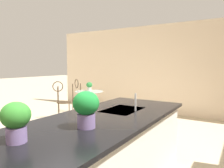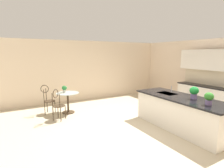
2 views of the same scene
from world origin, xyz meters
The scene contains 12 objects.
ground_plane centered at (0.00, 0.00, 0.00)m, with size 40.00×40.00×0.00m, color beige.
wall_left_window centered at (-4.26, 0.00, 1.35)m, with size 0.12×7.80×2.70m, color beige.
kitchen_island centered at (0.30, 0.85, 0.46)m, with size 2.80×1.06×0.92m.
back_counter_run centered at (-0.40, 3.21, 0.49)m, with size 2.44×0.64×1.52m.
upper_cabinet_run centered at (-0.40, 3.18, 1.90)m, with size 2.40×0.36×0.76m.
bistro_table centered at (-2.64, -1.57, 0.45)m, with size 0.80×0.80×0.74m.
chair_near_window centered at (-2.06, -2.06, 0.57)m, with size 0.54×0.54×1.04m.
chair_by_island centered at (-2.90, -2.21, 0.57)m, with size 0.51×0.52×1.04m.
sink_faucet centered at (-0.25, 1.03, 1.03)m, with size 0.02×0.02×0.22m, color #B2B5BA.
potted_plant_on_table centered at (-2.76, -1.65, 0.88)m, with size 0.17×0.17×0.25m.
potted_plant_counter_near centered at (0.60, 0.95, 1.11)m, with size 0.24×0.24×0.33m.
potted_plant_counter_far centered at (1.15, 0.75, 1.09)m, with size 0.21×0.21×0.30m.
Camera 2 is at (3.65, -3.30, 2.12)m, focal length 29.01 mm.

